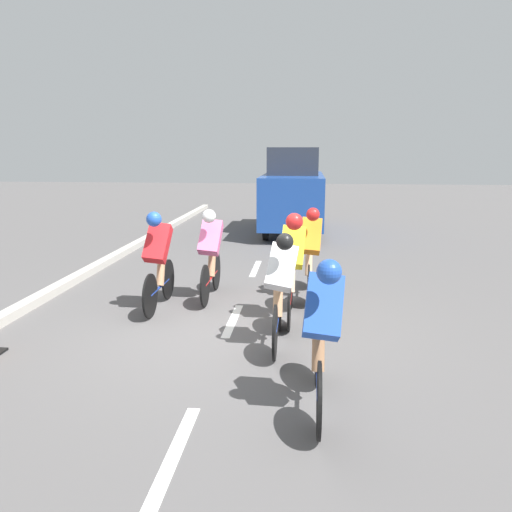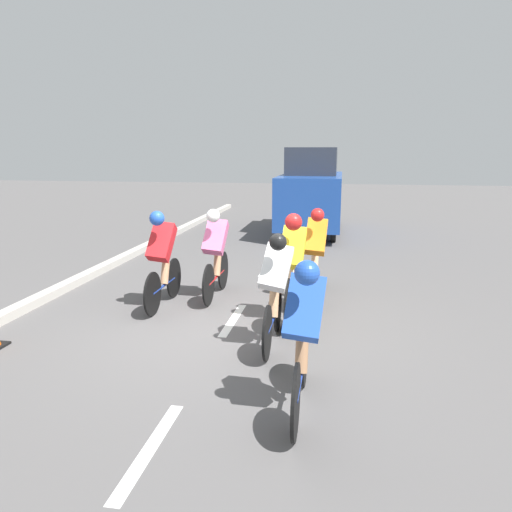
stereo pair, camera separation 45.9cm
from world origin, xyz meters
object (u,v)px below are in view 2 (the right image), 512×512
(cyclist_orange, at_px, (315,251))
(support_car, at_px, (312,192))
(cyclist_blue, at_px, (303,332))
(cyclist_pink, at_px, (216,251))
(cyclist_yellow, at_px, (292,265))
(cyclist_white, at_px, (275,287))
(cyclist_red, at_px, (162,256))

(cyclist_orange, bearing_deg, support_car, -85.91)
(cyclist_blue, height_order, support_car, support_car)
(cyclist_blue, xyz_separation_m, cyclist_orange, (0.09, -3.70, 0.00))
(cyclist_pink, distance_m, cyclist_orange, 1.61)
(cyclist_pink, distance_m, cyclist_yellow, 1.62)
(cyclist_blue, bearing_deg, cyclist_pink, -63.97)
(cyclist_blue, bearing_deg, cyclist_orange, -88.64)
(cyclist_orange, bearing_deg, cyclist_white, 80.18)
(cyclist_orange, bearing_deg, cyclist_yellow, 77.51)
(cyclist_pink, distance_m, cyclist_red, 0.92)
(support_car, bearing_deg, cyclist_white, 90.65)
(support_car, bearing_deg, cyclist_yellow, 91.57)
(cyclist_blue, xyz_separation_m, cyclist_yellow, (0.35, -2.53, 0.03))
(cyclist_blue, relative_size, support_car, 0.39)
(cyclist_blue, height_order, cyclist_pink, cyclist_blue)
(cyclist_pink, height_order, cyclist_white, cyclist_pink)
(cyclist_orange, distance_m, support_car, 6.64)
(cyclist_pink, distance_m, cyclist_white, 2.26)
(cyclist_white, bearing_deg, support_car, -89.35)
(cyclist_white, distance_m, cyclist_red, 2.29)
(cyclist_blue, relative_size, cyclist_pink, 1.01)
(cyclist_white, distance_m, support_car, 8.78)
(cyclist_white, bearing_deg, cyclist_pink, -57.24)
(cyclist_orange, distance_m, cyclist_red, 2.44)
(cyclist_white, distance_m, cyclist_yellow, 0.99)
(support_car, bearing_deg, cyclist_red, 76.51)
(cyclist_white, height_order, cyclist_yellow, cyclist_yellow)
(cyclist_blue, bearing_deg, cyclist_red, -50.04)
(cyclist_blue, xyz_separation_m, support_car, (0.56, -10.31, 0.42))
(cyclist_pink, relative_size, cyclist_yellow, 0.97)
(cyclist_white, bearing_deg, cyclist_red, -33.79)
(cyclist_pink, relative_size, cyclist_orange, 0.99)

